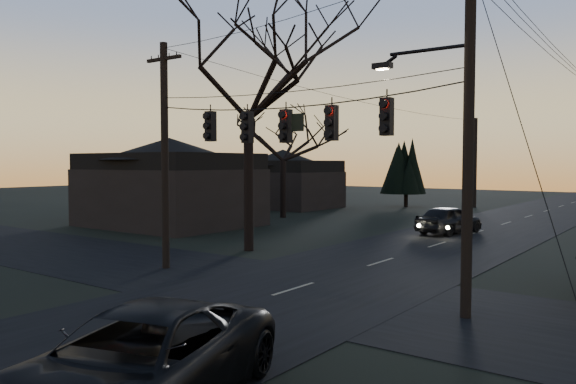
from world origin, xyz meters
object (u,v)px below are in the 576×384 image
Objects in this scene: bare_tree_left at (248,66)px; sedan_oncoming_a at (449,220)px; utility_pole_left at (166,268)px; utility_pole_right at (465,318)px; utility_pole_far_l at (475,208)px; suv_near at (138,364)px.

sedan_oncoming_a is (5.15, 11.36, -7.56)m from bare_tree_left.
utility_pole_left is 1.83× the size of sedan_oncoming_a.
utility_pole_right is 1.25× the size of utility_pole_far_l.
sedan_oncoming_a is (-6.61, 16.52, 0.79)m from utility_pole_right.
utility_pole_right is at bearing -72.28° from utility_pole_far_l.
utility_pole_right is 8.99m from suv_near.
suv_near is (-2.30, -8.65, 0.82)m from utility_pole_right.
utility_pole_left is at bearing 180.00° from utility_pole_right.
bare_tree_left is 18.35m from suv_near.
utility_pole_left reaches higher than utility_pole_far_l.
utility_pole_far_l reaches higher than sedan_oncoming_a.
utility_pole_far_l is 31.96m from bare_tree_left.
bare_tree_left reaches higher than sedan_oncoming_a.
suv_near reaches higher than sedan_oncoming_a.
suv_near is at bearing 111.76° from sedan_oncoming_a.
bare_tree_left is 14.59m from sedan_oncoming_a.
utility_pole_left is 12.66m from suv_near.
utility_pole_right reaches higher than sedan_oncoming_a.
utility_pole_far_l is at bearing 84.94° from suv_near.
utility_pole_right is at bearing 123.86° from sedan_oncoming_a.
bare_tree_left is at bearing 77.66° from sedan_oncoming_a.
sedan_oncoming_a is at bearing 65.62° from bare_tree_left.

